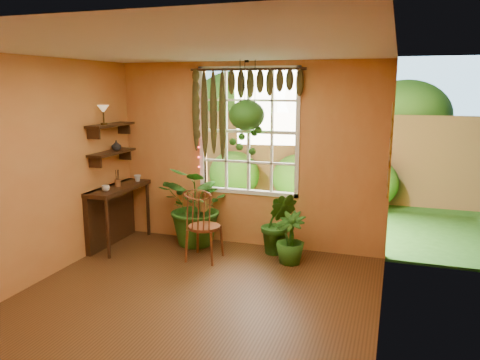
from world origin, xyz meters
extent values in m
plane|color=brown|center=(0.00, 0.00, 0.00)|extent=(4.50, 4.50, 0.00)
plane|color=silver|center=(0.00, 0.00, 2.70)|extent=(4.50, 4.50, 0.00)
plane|color=#D68F49|center=(0.00, 2.25, 1.35)|extent=(4.00, 0.00, 4.00)
plane|color=#D68F49|center=(-2.00, 0.00, 1.35)|extent=(0.00, 4.50, 4.50)
plane|color=#D68F49|center=(2.00, 0.00, 1.35)|extent=(0.00, 4.50, 4.50)
cube|color=white|center=(0.00, 2.28, 1.70)|extent=(1.52, 0.10, 1.86)
cube|color=white|center=(0.00, 2.31, 1.70)|extent=(1.38, 0.01, 1.78)
cylinder|color=#351E0E|center=(0.00, 2.17, 2.58)|extent=(1.70, 0.04, 0.04)
cube|color=#351E0E|center=(-1.80, 1.60, 0.87)|extent=(0.40, 1.20, 0.06)
cube|color=#351E0E|center=(-1.96, 1.60, 0.45)|extent=(0.08, 1.18, 0.90)
cylinder|color=#351E0E|center=(-1.64, 1.05, 0.43)|extent=(0.05, 0.05, 0.86)
cylinder|color=#351E0E|center=(-1.64, 2.15, 0.43)|extent=(0.05, 0.05, 0.86)
cube|color=#351E0E|center=(-1.88, 1.60, 1.40)|extent=(0.25, 0.90, 0.04)
cube|color=#351E0E|center=(-1.88, 1.60, 1.80)|extent=(0.25, 0.90, 0.04)
cube|color=#235A19|center=(0.00, 7.25, -0.02)|extent=(14.00, 10.00, 0.04)
cube|color=brown|center=(0.00, 5.45, 0.90)|extent=(12.00, 0.10, 1.80)
plane|color=#8EC3EE|center=(0.00, 9.05, 1.55)|extent=(12.00, 0.00, 12.00)
cylinder|color=brown|center=(-0.37, 1.45, 0.46)|extent=(0.45, 0.45, 0.04)
torus|color=brown|center=(-0.37, 1.26, 0.96)|extent=(0.42, 0.04, 0.42)
imported|color=#1A4F15|center=(-0.68, 1.96, 0.61)|extent=(1.39, 1.32, 1.22)
imported|color=#1A4F15|center=(0.54, 1.98, 0.45)|extent=(0.55, 0.47, 0.90)
imported|color=#1A4F15|center=(0.78, 1.68, 0.35)|extent=(0.46, 0.46, 0.70)
ellipsoid|color=black|center=(0.06, 1.98, 1.88)|extent=(0.29, 0.29, 0.18)
ellipsoid|color=#1A4F15|center=(0.06, 1.98, 1.95)|extent=(0.50, 0.50, 0.42)
imported|color=silver|center=(-1.78, 1.26, 0.94)|extent=(0.14, 0.14, 0.09)
imported|color=beige|center=(-1.72, 2.01, 0.95)|extent=(0.12, 0.12, 0.10)
cylinder|color=#96552B|center=(-1.80, 1.59, 0.95)|extent=(0.09, 0.09, 0.10)
imported|color=#B2AD99|center=(-1.87, 1.71, 1.49)|extent=(0.17, 0.17, 0.15)
cylinder|color=#533A17|center=(-1.86, 1.42, 1.83)|extent=(0.09, 0.09, 0.03)
cylinder|color=#533A17|center=(-1.86, 1.42, 1.92)|extent=(0.02, 0.02, 0.16)
cone|color=slate|center=(-1.86, 1.42, 2.04)|extent=(0.16, 0.16, 0.11)
camera|label=1|loc=(2.05, -4.21, 2.36)|focal=35.00mm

